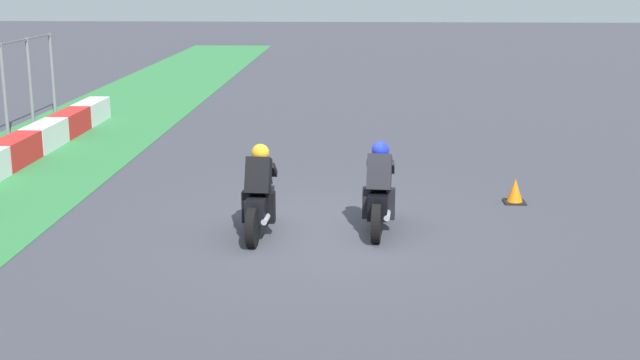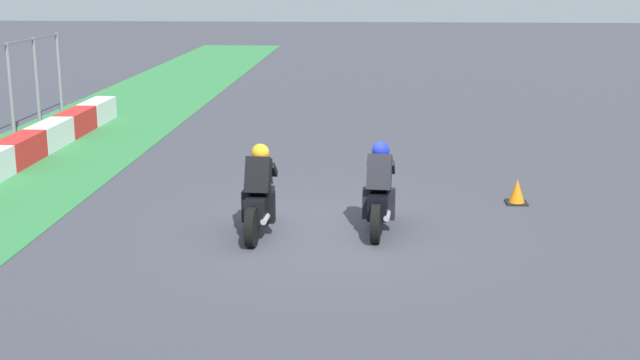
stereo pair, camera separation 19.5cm
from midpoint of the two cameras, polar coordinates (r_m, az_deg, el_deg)
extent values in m
plane|color=#3D3E47|center=(14.35, -0.14, -3.43)|extent=(120.00, 120.00, 0.00)
cube|color=red|center=(20.28, -20.13, 1.81)|extent=(1.80, 0.60, 0.64)
cube|color=silver|center=(21.95, -18.31, 2.82)|extent=(1.80, 0.60, 0.64)
cube|color=red|center=(23.64, -16.75, 3.69)|extent=(1.80, 0.60, 0.64)
cube|color=silver|center=(25.35, -15.39, 4.44)|extent=(1.80, 0.60, 0.64)
cylinder|color=slate|center=(23.86, -20.74, 5.69)|extent=(0.10, 0.10, 2.46)
cylinder|color=slate|center=(25.48, -19.17, 6.29)|extent=(0.10, 0.10, 2.46)
cylinder|color=slate|center=(27.12, -17.79, 6.81)|extent=(0.10, 0.10, 2.46)
cylinder|color=black|center=(15.01, 3.80, -1.41)|extent=(0.65, 0.19, 0.64)
cylinder|color=black|center=(13.66, 3.41, -2.95)|extent=(0.65, 0.19, 0.64)
cube|color=black|center=(14.28, 3.62, -1.45)|extent=(1.12, 0.41, 0.40)
ellipsoid|color=black|center=(14.30, 3.67, -0.19)|extent=(0.50, 0.34, 0.24)
cube|color=red|center=(13.79, 3.48, -1.93)|extent=(0.07, 0.16, 0.08)
cylinder|color=#A5A5AD|center=(13.97, 4.17, -2.36)|extent=(0.43, 0.13, 0.10)
cube|color=black|center=(14.06, 3.63, 0.49)|extent=(0.52, 0.44, 0.66)
sphere|color=#1B2BC3|center=(14.20, 3.71, 2.03)|extent=(0.32, 0.32, 0.30)
cube|color=teal|center=(14.68, 3.78, 0.34)|extent=(0.18, 0.27, 0.23)
cube|color=black|center=(14.18, 2.78, -1.55)|extent=(0.19, 0.15, 0.52)
cube|color=black|center=(14.16, 4.40, -1.60)|extent=(0.19, 0.15, 0.52)
cube|color=black|center=(14.43, 3.02, 0.93)|extent=(0.39, 0.13, 0.31)
cube|color=black|center=(14.41, 4.44, 0.89)|extent=(0.39, 0.13, 0.31)
cylinder|color=black|center=(14.80, -3.97, -1.64)|extent=(0.65, 0.18, 0.64)
cylinder|color=black|center=(13.47, -4.99, -3.22)|extent=(0.65, 0.18, 0.64)
cube|color=black|center=(14.08, -4.47, -1.69)|extent=(1.12, 0.38, 0.40)
ellipsoid|color=black|center=(14.10, -4.42, -0.41)|extent=(0.50, 0.33, 0.24)
cube|color=red|center=(13.60, -4.86, -2.18)|extent=(0.07, 0.16, 0.08)
cylinder|color=#A5A5AD|center=(13.76, -4.07, -2.62)|extent=(0.42, 0.12, 0.10)
cube|color=black|center=(13.86, -4.58, 0.27)|extent=(0.51, 0.43, 0.66)
sphere|color=gold|center=(13.99, -4.45, 1.84)|extent=(0.32, 0.32, 0.30)
cube|color=slate|center=(14.47, -4.14, 0.14)|extent=(0.17, 0.27, 0.23)
cube|color=black|center=(14.01, -5.36, -1.80)|extent=(0.19, 0.15, 0.52)
cube|color=black|center=(13.94, -3.75, -1.85)|extent=(0.19, 0.15, 0.52)
cube|color=black|center=(14.25, -5.02, 0.73)|extent=(0.39, 0.12, 0.31)
cube|color=black|center=(14.19, -3.59, 0.69)|extent=(0.39, 0.12, 0.31)
cube|color=black|center=(16.44, 12.64, -1.46)|extent=(0.40, 0.40, 0.03)
cone|color=orange|center=(16.38, 12.68, -0.72)|extent=(0.32, 0.32, 0.47)
camera|label=1|loc=(0.10, -90.40, -0.10)|focal=47.47mm
camera|label=2|loc=(0.10, 89.60, 0.10)|focal=47.47mm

